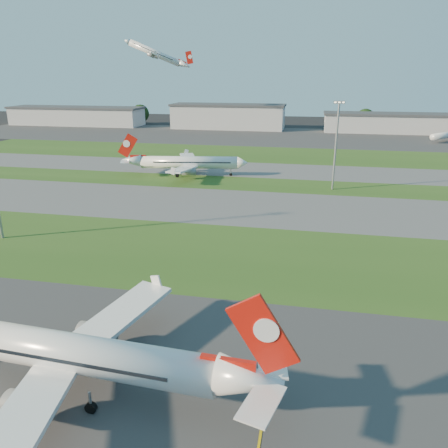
% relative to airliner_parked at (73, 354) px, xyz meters
% --- Properties ---
extents(grass_strip_a, '(300.00, 34.00, 0.01)m').
position_rel_airliner_parked_xyz_m(grass_strip_a, '(15.68, 39.88, -4.48)').
color(grass_strip_a, '#284B19').
rests_on(grass_strip_a, ground).
extents(taxiway_a, '(300.00, 32.00, 0.01)m').
position_rel_airliner_parked_xyz_m(taxiway_a, '(15.68, 72.88, -4.48)').
color(taxiway_a, '#515154').
rests_on(taxiway_a, ground).
extents(grass_strip_b, '(300.00, 18.00, 0.01)m').
position_rel_airliner_parked_xyz_m(grass_strip_b, '(15.68, 97.88, -4.48)').
color(grass_strip_b, '#284B19').
rests_on(grass_strip_b, ground).
extents(taxiway_b, '(300.00, 26.00, 0.01)m').
position_rel_airliner_parked_xyz_m(taxiway_b, '(15.68, 119.88, -4.48)').
color(taxiway_b, '#515154').
rests_on(taxiway_b, ground).
extents(grass_strip_c, '(300.00, 40.00, 0.01)m').
position_rel_airliner_parked_xyz_m(grass_strip_c, '(15.68, 152.88, -4.48)').
color(grass_strip_c, '#284B19').
rests_on(grass_strip_c, ground).
extents(apron_far, '(400.00, 80.00, 0.01)m').
position_rel_airliner_parked_xyz_m(apron_far, '(15.68, 212.88, -4.48)').
color(apron_far, '#333335').
rests_on(apron_far, ground).
extents(airliner_parked, '(40.99, 34.72, 12.78)m').
position_rel_airliner_parked_xyz_m(airliner_parked, '(0.00, 0.00, 0.00)').
color(airliner_parked, white).
rests_on(airliner_parked, ground).
extents(airliner_taxiing, '(40.42, 34.04, 12.67)m').
position_rel_airliner_parked_xyz_m(airliner_taxiing, '(-17.05, 105.82, -0.04)').
color(airliner_taxiing, white).
rests_on(airliner_taxiing, ground).
extents(airliner_departing, '(35.96, 30.26, 11.30)m').
position_rel_airliner_parked_xyz_m(airliner_departing, '(-63.98, 209.83, 39.36)').
color(airliner_departing, white).
extents(mini_jet_near, '(20.47, 22.38, 9.48)m').
position_rel_airliner_parked_xyz_m(mini_jet_near, '(91.55, 209.68, -1.21)').
color(mini_jet_near, white).
rests_on(mini_jet_near, ground).
extents(light_mast_centre, '(3.20, 0.70, 25.80)m').
position_rel_airliner_parked_xyz_m(light_mast_centre, '(30.68, 95.88, 10.32)').
color(light_mast_centre, gray).
rests_on(light_mast_centre, ground).
extents(hangar_far_west, '(91.80, 23.00, 12.20)m').
position_rel_airliner_parked_xyz_m(hangar_far_west, '(-134.32, 242.88, 1.65)').
color(hangar_far_west, gray).
rests_on(hangar_far_west, ground).
extents(hangar_west, '(71.40, 23.00, 15.20)m').
position_rel_airliner_parked_xyz_m(hangar_west, '(-29.32, 242.88, 3.15)').
color(hangar_west, gray).
rests_on(hangar_west, ground).
extents(hangar_east, '(81.60, 23.00, 11.20)m').
position_rel_airliner_parked_xyz_m(hangar_east, '(70.68, 242.88, 1.15)').
color(hangar_east, gray).
rests_on(hangar_east, ground).
extents(tree_far_west, '(11.00, 11.00, 12.00)m').
position_rel_airliner_parked_xyz_m(tree_far_west, '(-174.32, 255.88, 2.00)').
color(tree_far_west, black).
rests_on(tree_far_west, ground).
extents(tree_west, '(12.10, 12.10, 13.20)m').
position_rel_airliner_parked_xyz_m(tree_west, '(-94.32, 257.88, 2.65)').
color(tree_west, black).
rests_on(tree_west, ground).
extents(tree_mid_west, '(9.90, 9.90, 10.80)m').
position_rel_airliner_parked_xyz_m(tree_mid_west, '(-4.32, 253.88, 1.35)').
color(tree_mid_west, black).
rests_on(tree_mid_west, ground).
extents(tree_mid_east, '(11.55, 11.55, 12.60)m').
position_rel_airliner_parked_xyz_m(tree_mid_east, '(55.68, 256.88, 2.32)').
color(tree_mid_east, black).
rests_on(tree_mid_east, ground).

